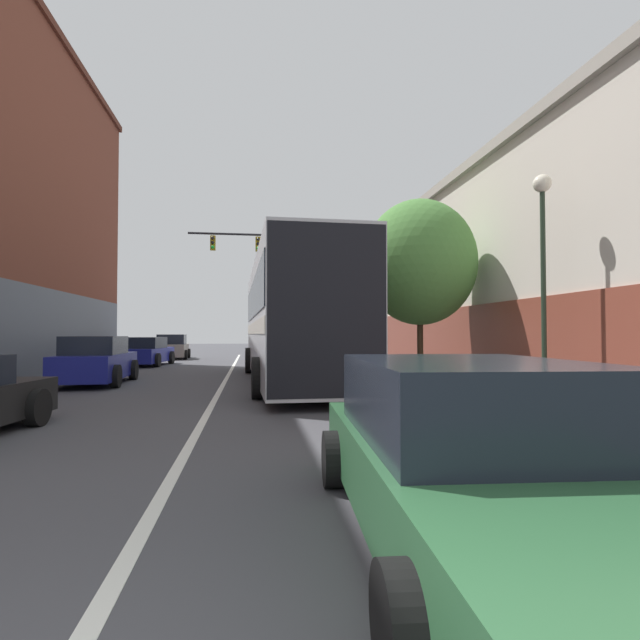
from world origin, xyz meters
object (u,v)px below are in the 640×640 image
bus (291,316)px  hatchback_foreground (477,456)px  parked_car_left_distant (172,347)px  traffic_signal_gantry (299,264)px  street_lamp (543,262)px  parked_car_left_mid (147,352)px  parked_car_left_near (96,361)px  street_tree_near (420,262)px

bus → hatchback_foreground: bus is taller
parked_car_left_distant → hatchback_foreground: bearing=-169.6°
traffic_signal_gantry → street_lamp: bearing=-80.5°
parked_car_left_mid → traffic_signal_gantry: (7.70, 2.32, 4.81)m
parked_car_left_distant → traffic_signal_gantry: bearing=-122.5°
bus → traffic_signal_gantry: (1.34, 11.74, 3.36)m
bus → parked_car_left_near: bus is taller
hatchback_foreground → parked_car_left_near: (-6.42, 12.61, 0.08)m
traffic_signal_gantry → street_lamp: traffic_signal_gantry is taller
parked_car_left_mid → traffic_signal_gantry: traffic_signal_gantry is taller
bus → street_lamp: bearing=-148.5°
parked_car_left_near → parked_car_left_mid: 9.21m
street_lamp → street_tree_near: 4.77m
bus → street_lamp: 8.20m
hatchback_foreground → street_lamp: size_ratio=1.01×
parked_car_left_near → parked_car_left_distant: parked_car_left_distant is taller
parked_car_left_near → parked_car_left_distant: size_ratio=1.08×
hatchback_foreground → parked_car_left_mid: size_ratio=1.07×
parked_car_left_near → street_lamp: size_ratio=0.90×
parked_car_left_mid → parked_car_left_distant: (0.21, 6.65, 0.04)m
bus → parked_car_left_near: bearing=86.3°
bus → street_tree_near: size_ratio=2.38×
street_tree_near → street_lamp: bearing=-78.6°
street_lamp → street_tree_near: bearing=101.4°
parked_car_left_mid → street_lamp: (10.82, -16.24, 2.31)m
hatchback_foreground → street_tree_near: 11.09m
parked_car_left_distant → traffic_signal_gantry: 9.88m
parked_car_left_mid → traffic_signal_gantry: size_ratio=0.50×
parked_car_left_mid → street_tree_near: street_tree_near is taller
street_tree_near → hatchback_foreground: bearing=-107.0°
parked_car_left_near → hatchback_foreground: bearing=-155.2°
hatchback_foreground → parked_car_left_mid: parked_car_left_mid is taller
parked_car_left_near → parked_car_left_distant: (-0.13, 15.85, 0.01)m
parked_car_left_near → parked_car_left_mid: (-0.34, 9.21, -0.04)m
parked_car_left_near → parked_car_left_distant: 15.85m
bus → hatchback_foreground: 12.50m
parked_car_left_near → street_lamp: bearing=-126.0°
traffic_signal_gantry → street_tree_near: size_ratio=1.66×
parked_car_left_mid → parked_car_left_distant: bearing=2.8°
street_lamp → hatchback_foreground: bearing=-126.0°
hatchback_foreground → parked_car_left_near: size_ratio=1.12×
parked_car_left_near → parked_car_left_distant: bearing=-1.7°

